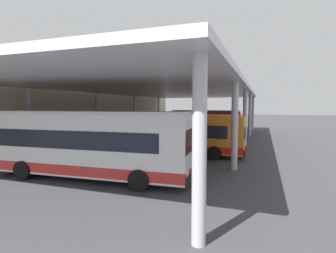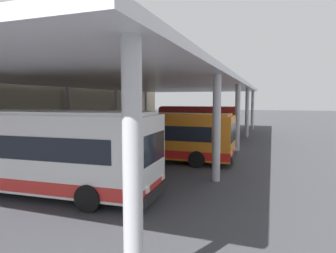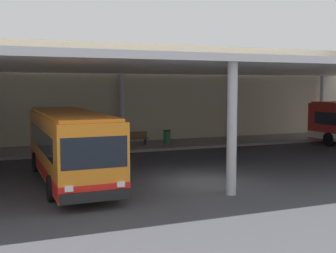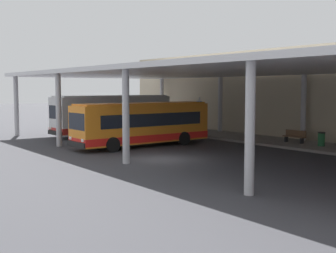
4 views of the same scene
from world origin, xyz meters
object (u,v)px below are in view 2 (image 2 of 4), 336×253
(bus_second_bay, at_px, (154,136))
(bus_nearest_bay, at_px, (31,151))
(banner_sign, at_px, (9,132))
(trash_bin, at_px, (102,132))
(bus_middle_bay, at_px, (198,118))
(bench_waiting, at_px, (87,135))

(bus_second_bay, bearing_deg, bus_nearest_bay, 164.41)
(banner_sign, bearing_deg, trash_bin, 3.57)
(bus_second_bay, distance_m, banner_sign, 9.37)
(bus_middle_bay, distance_m, bench_waiting, 16.26)
(bus_second_bay, relative_size, bus_middle_bay, 1.00)
(bus_middle_bay, height_order, trash_bin, bus_middle_bay)
(bus_second_bay, distance_m, trash_bin, 12.66)
(bus_nearest_bay, height_order, bus_middle_bay, bus_nearest_bay)
(bench_waiting, height_order, trash_bin, trash_bin)
(trash_bin, bearing_deg, bus_nearest_bay, -157.08)
(bus_middle_bay, relative_size, bench_waiting, 5.86)
(bus_nearest_bay, xyz_separation_m, banner_sign, (4.57, 6.31, 0.14))
(banner_sign, bearing_deg, bench_waiting, 5.12)
(bench_waiting, relative_size, trash_bin, 1.84)
(bus_second_bay, relative_size, banner_sign, 3.30)
(bus_second_bay, height_order, bus_middle_bay, same)
(bus_second_bay, bearing_deg, bench_waiting, 57.23)
(banner_sign, bearing_deg, bus_middle_bay, -15.36)
(trash_bin, relative_size, banner_sign, 0.31)
(bus_nearest_bay, relative_size, banner_sign, 3.58)
(bus_nearest_bay, distance_m, banner_sign, 7.79)
(bus_nearest_bay, bearing_deg, bench_waiting, 26.59)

